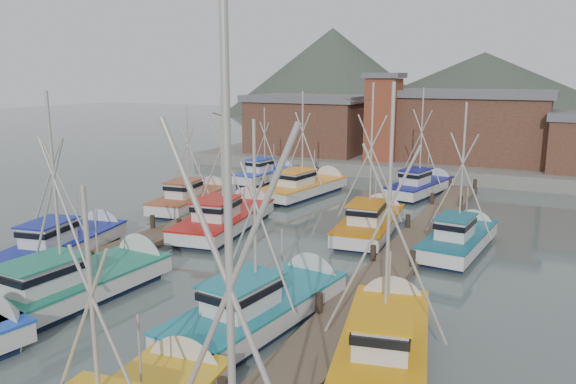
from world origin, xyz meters
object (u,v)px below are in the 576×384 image
at_px(boat_8, 229,218).
at_px(boat_12, 307,187).
at_px(boat_4, 79,284).
at_px(lookout_tower, 383,116).

relative_size(boat_8, boat_12, 1.04).
bearing_deg(boat_4, boat_12, 93.83).
height_order(lookout_tower, boat_8, lookout_tower).
bearing_deg(boat_8, boat_4, -96.66).
xyz_separation_m(lookout_tower, boat_4, (-2.29, -37.45, -4.87)).
distance_m(lookout_tower, boat_4, 37.83).
height_order(lookout_tower, boat_4, lookout_tower).
bearing_deg(lookout_tower, boat_8, -95.94).
bearing_deg(lookout_tower, boat_12, -99.17).
bearing_deg(boat_12, boat_8, -83.41).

